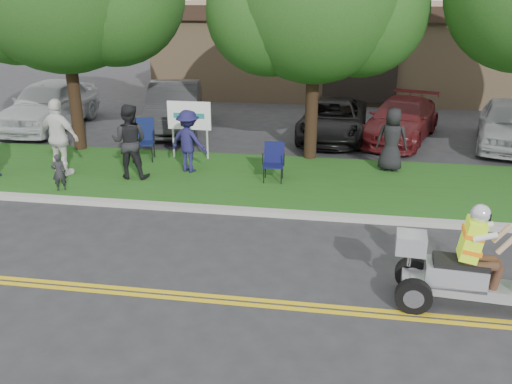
# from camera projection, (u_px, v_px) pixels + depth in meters

# --- Properties ---
(ground) EXTENTS (120.00, 120.00, 0.00)m
(ground) POSITION_uv_depth(u_px,v_px,m) (252.00, 286.00, 9.23)
(ground) COLOR #28282B
(ground) RESTS_ON ground
(centerline_near) EXTENTS (60.00, 0.10, 0.01)m
(centerline_near) POSITION_uv_depth(u_px,v_px,m) (246.00, 304.00, 8.69)
(centerline_near) COLOR gold
(centerline_near) RESTS_ON ground
(centerline_far) EXTENTS (60.00, 0.10, 0.01)m
(centerline_far) POSITION_uv_depth(u_px,v_px,m) (248.00, 299.00, 8.84)
(centerline_far) COLOR gold
(centerline_far) RESTS_ON ground
(curb) EXTENTS (60.00, 0.25, 0.12)m
(curb) POSITION_uv_depth(u_px,v_px,m) (275.00, 213.00, 12.02)
(curb) COLOR #A8A89E
(curb) RESTS_ON ground
(grass_verge) EXTENTS (60.00, 4.00, 0.10)m
(grass_verge) POSITION_uv_depth(u_px,v_px,m) (285.00, 181.00, 14.00)
(grass_verge) COLOR #264D14
(grass_verge) RESTS_ON ground
(commercial_building) EXTENTS (18.00, 8.20, 4.00)m
(commercial_building) POSITION_uv_depth(u_px,v_px,m) (359.00, 47.00, 25.70)
(commercial_building) COLOR #9E7F5B
(commercial_building) RESTS_ON ground
(business_sign) EXTENTS (1.25, 0.06, 1.75)m
(business_sign) POSITION_uv_depth(u_px,v_px,m) (189.00, 119.00, 15.29)
(business_sign) COLOR silver
(business_sign) RESTS_ON ground
(trike_scooter) EXTENTS (2.70, 0.93, 1.77)m
(trike_scooter) POSITION_uv_depth(u_px,v_px,m) (473.00, 273.00, 8.41)
(trike_scooter) COLOR black
(trike_scooter) RESTS_ON ground
(lawn_chair_a) EXTENTS (0.73, 0.75, 1.17)m
(lawn_chair_a) POSITION_uv_depth(u_px,v_px,m) (143.00, 136.00, 15.39)
(lawn_chair_a) COLOR black
(lawn_chair_a) RESTS_ON grass_verge
(lawn_chair_b) EXTENTS (0.53, 0.55, 0.97)m
(lawn_chair_b) POSITION_uv_depth(u_px,v_px,m) (274.00, 159.00, 13.76)
(lawn_chair_b) COLOR black
(lawn_chair_b) RESTS_ON grass_verge
(spectator_adult_mid) EXTENTS (0.97, 0.77, 1.92)m
(spectator_adult_mid) POSITION_uv_depth(u_px,v_px,m) (130.00, 142.00, 13.79)
(spectator_adult_mid) COLOR black
(spectator_adult_mid) RESTS_ON grass_verge
(spectator_adult_right) EXTENTS (1.26, 0.73, 2.01)m
(spectator_adult_right) POSITION_uv_depth(u_px,v_px,m) (59.00, 138.00, 13.96)
(spectator_adult_right) COLOR silver
(spectator_adult_right) RESTS_ON grass_verge
(spectator_chair_a) EXTENTS (1.21, 0.91, 1.66)m
(spectator_chair_a) POSITION_uv_depth(u_px,v_px,m) (188.00, 141.00, 14.30)
(spectator_chair_a) COLOR #1C1A49
(spectator_chair_a) RESTS_ON grass_verge
(spectator_chair_b) EXTENTS (0.91, 0.68, 1.70)m
(spectator_chair_b) POSITION_uv_depth(u_px,v_px,m) (392.00, 140.00, 14.37)
(spectator_chair_b) COLOR black
(spectator_chair_b) RESTS_ON grass_verge
(child_left) EXTENTS (0.40, 0.35, 0.92)m
(child_left) POSITION_uv_depth(u_px,v_px,m) (59.00, 172.00, 13.09)
(child_left) COLOR black
(child_left) RESTS_ON grass_verge
(parked_car_far_left) EXTENTS (2.16, 5.06, 1.70)m
(parked_car_far_left) POSITION_uv_depth(u_px,v_px,m) (49.00, 104.00, 19.12)
(parked_car_far_left) COLOR #B7BABF
(parked_car_far_left) RESTS_ON ground
(parked_car_left) EXTENTS (2.69, 5.15, 1.62)m
(parked_car_left) POSITION_uv_depth(u_px,v_px,m) (175.00, 106.00, 18.93)
(parked_car_left) COLOR #292A2C
(parked_car_left) RESTS_ON ground
(parked_car_mid) EXTENTS (2.34, 4.62, 1.25)m
(parked_car_mid) POSITION_uv_depth(u_px,v_px,m) (333.00, 119.00, 17.92)
(parked_car_mid) COLOR black
(parked_car_mid) RESTS_ON ground
(parked_car_right) EXTENTS (3.20, 4.90, 1.32)m
(parked_car_right) POSITION_uv_depth(u_px,v_px,m) (401.00, 120.00, 17.69)
(parked_car_right) COLOR #541316
(parked_car_right) RESTS_ON ground
(parked_car_far_right) EXTENTS (2.69, 4.65, 1.49)m
(parked_car_far_right) POSITION_uv_depth(u_px,v_px,m) (509.00, 123.00, 16.89)
(parked_car_far_right) COLOR #A6A9AD
(parked_car_far_right) RESTS_ON ground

